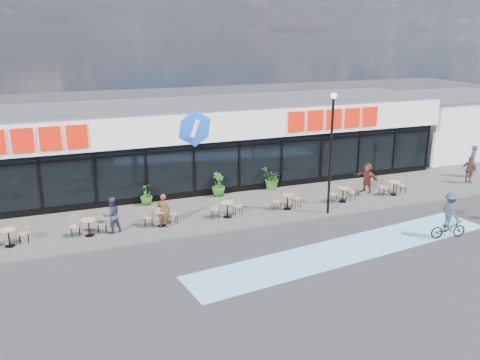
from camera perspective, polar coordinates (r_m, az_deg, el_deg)
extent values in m
plane|color=#28282B|center=(20.71, 0.31, -7.84)|extent=(120.00, 120.00, 0.00)
cube|color=#56514C|center=(24.64, -3.48, -3.68)|extent=(44.00, 5.00, 0.10)
cube|color=#77B9E2|center=(21.19, 12.05, -7.63)|extent=(14.17, 4.13, 0.01)
cube|color=black|center=(29.29, -6.77, 2.48)|extent=(30.00, 6.00, 3.00)
cube|color=white|center=(28.69, -6.85, 6.77)|extent=(30.60, 6.30, 1.50)
cube|color=#47474C|center=(28.71, -6.98, 8.39)|extent=(30.60, 6.30, 0.10)
cube|color=#0D3F96|center=(26.07, -5.22, 4.28)|extent=(30.60, 0.08, 0.18)
cube|color=black|center=(26.17, -5.21, 3.43)|extent=(30.00, 0.06, 0.08)
cube|color=black|center=(26.84, -5.08, -1.67)|extent=(30.00, 0.10, 0.40)
cube|color=red|center=(24.78, -23.23, 4.14)|extent=(5.63, 0.18, 1.10)
cube|color=red|center=(28.86, 10.46, 6.78)|extent=(5.63, 0.18, 1.10)
ellipsoid|color=blue|center=(25.68, -5.11, 5.80)|extent=(1.90, 0.24, 1.90)
cylinder|color=black|center=(25.56, -21.52, -0.66)|extent=(0.10, 0.10, 3.00)
cylinder|color=black|center=(25.62, -15.95, -0.10)|extent=(0.10, 0.10, 3.00)
cylinder|color=black|center=(25.92, -10.46, 0.46)|extent=(0.10, 0.10, 3.00)
cylinder|color=black|center=(26.45, -5.14, 1.00)|extent=(0.10, 0.10, 3.00)
cylinder|color=black|center=(27.20, -0.07, 1.51)|extent=(0.10, 0.10, 3.00)
cylinder|color=black|center=(28.16, 4.69, 1.97)|extent=(0.10, 0.10, 3.00)
cylinder|color=black|center=(29.30, 9.12, 2.39)|extent=(0.10, 0.10, 3.00)
cylinder|color=black|center=(30.60, 13.19, 2.76)|extent=(0.10, 0.10, 3.00)
cylinder|color=black|center=(32.04, 16.92, 3.09)|extent=(0.10, 0.10, 3.00)
cylinder|color=black|center=(33.61, 20.31, 3.38)|extent=(0.10, 0.10, 3.00)
cube|color=white|center=(40.09, 22.64, 5.85)|extent=(9.00, 7.00, 4.00)
cube|color=#47474C|center=(39.81, 22.96, 8.74)|extent=(9.20, 7.20, 0.12)
cylinder|color=black|center=(23.97, 10.13, 2.50)|extent=(0.12, 0.12, 5.49)
sphere|color=#FFF2CC|center=(23.45, 10.48, 9.27)|extent=(0.28, 0.28, 0.28)
cylinder|color=#9E8666|center=(22.54, -24.62, -5.10)|extent=(0.60, 0.60, 0.04)
cylinder|color=black|center=(22.66, -24.52, -5.92)|extent=(0.06, 0.06, 0.70)
cylinder|color=black|center=(22.79, -24.41, -6.76)|extent=(0.40, 0.40, 0.02)
cylinder|color=#9E8666|center=(22.48, -16.68, -4.30)|extent=(0.60, 0.60, 0.04)
cylinder|color=black|center=(22.60, -16.61, -5.14)|extent=(0.06, 0.06, 0.70)
cylinder|color=black|center=(22.73, -16.53, -5.98)|extent=(0.40, 0.40, 0.02)
cylinder|color=#9E8666|center=(22.85, -8.86, -3.44)|extent=(0.60, 0.60, 0.04)
cylinder|color=black|center=(22.97, -8.82, -4.26)|extent=(0.06, 0.06, 0.70)
cylinder|color=black|center=(23.10, -8.78, -5.10)|extent=(0.40, 0.40, 0.02)
cylinder|color=#9E8666|center=(23.64, -1.44, -2.56)|extent=(0.60, 0.60, 0.04)
cylinder|color=black|center=(23.75, -1.43, -3.36)|extent=(0.06, 0.06, 0.70)
cylinder|color=black|center=(23.88, -1.43, -4.17)|extent=(0.40, 0.40, 0.02)
cylinder|color=#9E8666|center=(24.79, 5.38, -1.71)|extent=(0.60, 0.60, 0.04)
cylinder|color=black|center=(24.91, 5.36, -2.47)|extent=(0.06, 0.06, 0.70)
cylinder|color=black|center=(25.02, 5.34, -3.25)|extent=(0.40, 0.40, 0.02)
cylinder|color=#9E8666|center=(26.27, 11.52, -0.92)|extent=(0.60, 0.60, 0.04)
cylinder|color=black|center=(26.38, 11.47, -1.65)|extent=(0.06, 0.06, 0.70)
cylinder|color=black|center=(26.49, 11.43, -2.39)|extent=(0.40, 0.40, 0.02)
cylinder|color=#9E8666|center=(28.02, 16.94, -0.22)|extent=(0.60, 0.60, 0.04)
cylinder|color=black|center=(28.12, 16.88, -0.90)|extent=(0.06, 0.06, 0.70)
cylinder|color=black|center=(28.23, 16.82, -1.60)|extent=(0.40, 0.40, 0.02)
imported|color=#1F5317|center=(25.80, -10.49, -1.60)|extent=(0.86, 0.86, 1.09)
imported|color=#224E16|center=(26.72, -2.44, -0.49)|extent=(1.00, 1.00, 1.27)
imported|color=#2D611B|center=(27.86, 3.58, 0.19)|extent=(1.49, 1.48, 1.25)
imported|color=#4F331C|center=(22.71, -8.58, -3.41)|extent=(0.66, 0.56, 1.55)
imported|color=#272C3D|center=(22.50, -14.19, -3.85)|extent=(0.93, 0.81, 1.61)
imported|color=#51241D|center=(28.12, 14.09, 0.26)|extent=(0.98, 1.58, 1.63)
imported|color=brown|center=(31.74, 24.37, 1.04)|extent=(0.58, 0.98, 1.56)
imported|color=#2D3146|center=(33.12, 24.62, 1.93)|extent=(0.84, 0.80, 1.93)
imported|color=black|center=(23.45, 22.33, -5.06)|extent=(1.66, 0.80, 0.83)
imported|color=#2F394A|center=(23.17, 22.54, -3.17)|extent=(0.74, 1.10, 1.58)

